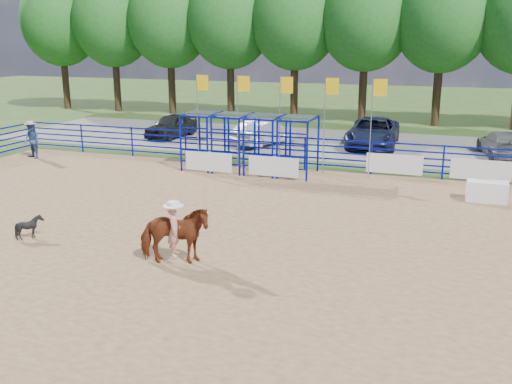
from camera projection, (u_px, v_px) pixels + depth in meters
ground at (220, 240)px, 16.98m from camera, size 120.00×120.00×0.00m
arena_dirt at (220, 240)px, 16.98m from camera, size 30.00×20.00×0.02m
gravel_strip at (336, 144)px, 32.47m from camera, size 40.00×10.00×0.01m
announcer_table at (487, 192)px, 20.83m from camera, size 1.42×0.68×0.75m
horse_and_rider at (174, 232)px, 14.94m from camera, size 2.06×1.41×2.40m
calf at (30, 227)px, 16.97m from camera, size 0.69×0.62×0.73m
spectator_cowboy at (32, 140)px, 28.19m from camera, size 1.04×0.93×1.82m
car_a at (172, 126)px, 34.39m from camera, size 2.02×4.24×1.40m
car_b at (264, 133)px, 31.79m from camera, size 2.88×4.51×1.40m
car_c at (373, 132)px, 31.40m from camera, size 2.82×5.73×1.56m
car_d at (503, 144)px, 28.72m from camera, size 2.54×4.71×1.30m
perimeter_fence at (219, 216)px, 16.79m from camera, size 30.10×20.10×1.50m
chute_assembly at (257, 144)px, 25.31m from camera, size 19.32×2.41×4.20m
treeline at (367, 12)px, 38.70m from camera, size 56.40×6.40×11.24m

